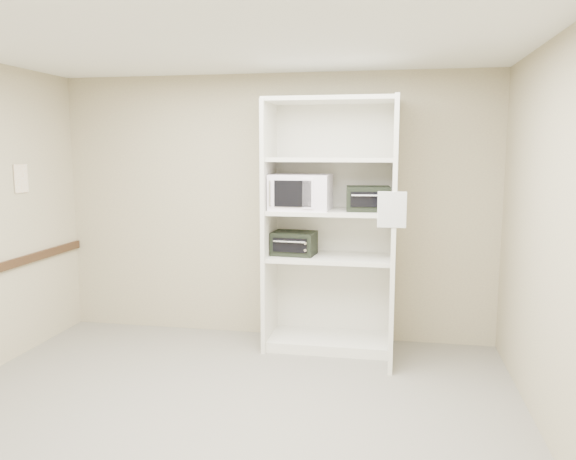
% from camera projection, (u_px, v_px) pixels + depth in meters
% --- Properties ---
extents(floor, '(4.50, 4.00, 0.01)m').
position_uv_depth(floor, '(217.00, 422.00, 4.03)').
color(floor, slate).
rests_on(floor, ground).
extents(ceiling, '(4.50, 4.00, 0.01)m').
position_uv_depth(ceiling, '(209.00, 32.00, 3.65)').
color(ceiling, white).
extents(wall_back, '(4.50, 0.02, 2.70)m').
position_uv_depth(wall_back, '(274.00, 207.00, 5.79)').
color(wall_back, tan).
rests_on(wall_back, ground).
extents(wall_front, '(4.50, 0.02, 2.70)m').
position_uv_depth(wall_front, '(29.00, 327.00, 1.90)').
color(wall_front, tan).
rests_on(wall_front, ground).
extents(wall_right, '(0.02, 4.00, 2.70)m').
position_uv_depth(wall_right, '(565.00, 247.00, 3.44)').
color(wall_right, tan).
rests_on(wall_right, ground).
extents(shelving_unit, '(1.24, 0.92, 2.42)m').
position_uv_depth(shelving_unit, '(335.00, 234.00, 5.41)').
color(shelving_unit, silver).
rests_on(shelving_unit, floor).
extents(microwave, '(0.58, 0.44, 0.34)m').
position_uv_depth(microwave, '(301.00, 192.00, 5.37)').
color(microwave, white).
rests_on(microwave, shelving_unit).
extents(toaster_oven_upper, '(0.43, 0.33, 0.23)m').
position_uv_depth(toaster_oven_upper, '(368.00, 199.00, 5.27)').
color(toaster_oven_upper, black).
rests_on(toaster_oven_upper, shelving_unit).
extents(toaster_oven_lower, '(0.43, 0.34, 0.23)m').
position_uv_depth(toaster_oven_lower, '(294.00, 243.00, 5.49)').
color(toaster_oven_lower, black).
rests_on(toaster_oven_lower, shelving_unit).
extents(paper_sign, '(0.23, 0.01, 0.30)m').
position_uv_depth(paper_sign, '(392.00, 210.00, 4.66)').
color(paper_sign, white).
rests_on(paper_sign, shelving_unit).
extents(wall_poster, '(0.01, 0.19, 0.27)m').
position_uv_depth(wall_poster, '(21.00, 178.00, 5.27)').
color(wall_poster, white).
rests_on(wall_poster, wall_left).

